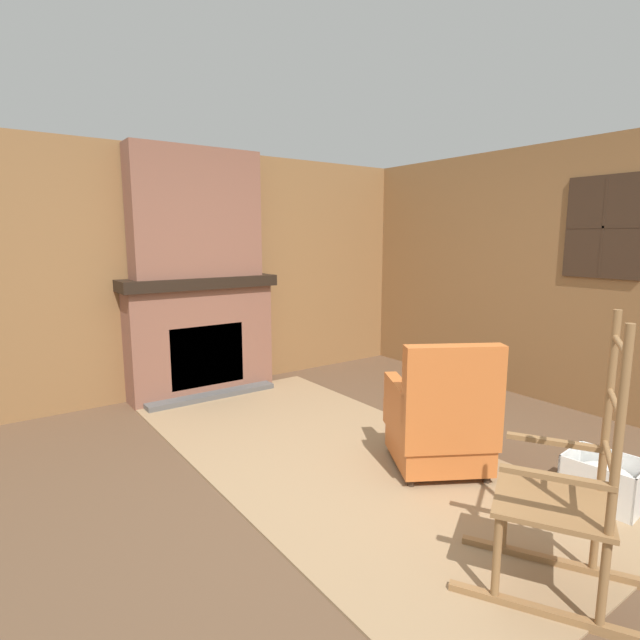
{
  "coord_description": "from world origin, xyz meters",
  "views": [
    {
      "loc": [
        2.3,
        -1.92,
        1.6
      ],
      "look_at": [
        -1.12,
        0.53,
        0.9
      ],
      "focal_mm": 28.0,
      "sensor_mm": 36.0,
      "label": 1
    }
  ],
  "objects_px": {
    "oil_lamp_vase": "(177,269)",
    "storage_case": "(236,268)",
    "firewood_stack": "(453,393)",
    "laundry_basket": "(604,481)",
    "armchair": "(440,423)",
    "rocking_chair": "(563,505)"
  },
  "relations": [
    {
      "from": "armchair",
      "to": "rocking_chair",
      "type": "height_order",
      "value": "rocking_chair"
    },
    {
      "from": "oil_lamp_vase",
      "to": "storage_case",
      "type": "distance_m",
      "value": 0.64
    },
    {
      "from": "firewood_stack",
      "to": "armchair",
      "type": "bearing_deg",
      "value": -53.89
    },
    {
      "from": "laundry_basket",
      "to": "storage_case",
      "type": "xyz_separation_m",
      "value": [
        -3.51,
        -0.69,
        1.14
      ]
    },
    {
      "from": "oil_lamp_vase",
      "to": "rocking_chair",
      "type": "bearing_deg",
      "value": 5.45
    },
    {
      "from": "laundry_basket",
      "to": "storage_case",
      "type": "distance_m",
      "value": 3.75
    },
    {
      "from": "oil_lamp_vase",
      "to": "storage_case",
      "type": "relative_size",
      "value": 0.86
    },
    {
      "from": "laundry_basket",
      "to": "oil_lamp_vase",
      "type": "relative_size",
      "value": 1.97
    },
    {
      "from": "laundry_basket",
      "to": "armchair",
      "type": "bearing_deg",
      "value": -150.84
    },
    {
      "from": "firewood_stack",
      "to": "storage_case",
      "type": "bearing_deg",
      "value": -141.6
    },
    {
      "from": "storage_case",
      "to": "rocking_chair",
      "type": "bearing_deg",
      "value": -4.33
    },
    {
      "from": "armchair",
      "to": "laundry_basket",
      "type": "distance_m",
      "value": 1.02
    },
    {
      "from": "firewood_stack",
      "to": "oil_lamp_vase",
      "type": "height_order",
      "value": "oil_lamp_vase"
    },
    {
      "from": "laundry_basket",
      "to": "oil_lamp_vase",
      "type": "xyz_separation_m",
      "value": [
        -3.51,
        -1.34,
        1.14
      ]
    },
    {
      "from": "rocking_chair",
      "to": "oil_lamp_vase",
      "type": "distance_m",
      "value": 3.88
    },
    {
      "from": "armchair",
      "to": "oil_lamp_vase",
      "type": "distance_m",
      "value": 2.93
    },
    {
      "from": "firewood_stack",
      "to": "storage_case",
      "type": "xyz_separation_m",
      "value": [
        -1.77,
        -1.4,
        1.17
      ]
    },
    {
      "from": "armchair",
      "to": "oil_lamp_vase",
      "type": "xyz_separation_m",
      "value": [
        -2.64,
        -0.85,
        0.94
      ]
    },
    {
      "from": "storage_case",
      "to": "firewood_stack",
      "type": "bearing_deg",
      "value": 38.4
    },
    {
      "from": "rocking_chair",
      "to": "laundry_basket",
      "type": "bearing_deg",
      "value": -105.31
    },
    {
      "from": "firewood_stack",
      "to": "storage_case",
      "type": "distance_m",
      "value": 2.54
    },
    {
      "from": "armchair",
      "to": "firewood_stack",
      "type": "relative_size",
      "value": 2.13
    }
  ]
}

